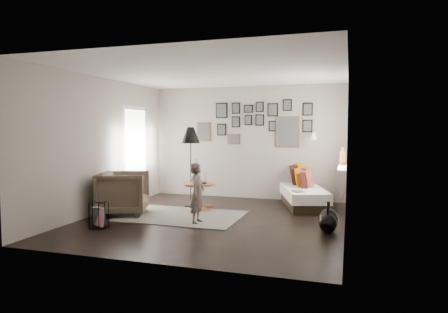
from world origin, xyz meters
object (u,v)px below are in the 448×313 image
(pedestal_table, at_px, (199,197))
(demijohn_large, at_px, (328,220))
(demijohn_small, at_px, (328,223))
(floor_lamp, at_px, (191,138))
(magazine_basket, at_px, (99,215))
(child, at_px, (197,193))
(vase, at_px, (196,175))
(daybed, at_px, (304,193))
(armchair, at_px, (124,193))

(pedestal_table, height_order, demijohn_large, pedestal_table)
(demijohn_large, xyz_separation_m, demijohn_small, (0.00, -0.12, -0.02))
(floor_lamp, relative_size, demijohn_large, 3.50)
(magazine_basket, height_order, child, child)
(pedestal_table, bearing_deg, demijohn_large, -20.66)
(pedestal_table, xyz_separation_m, demijohn_large, (2.55, -0.96, -0.07))
(demijohn_small, bearing_deg, floor_lamp, 154.70)
(vase, xyz_separation_m, demijohn_small, (2.63, -1.10, -0.53))
(magazine_basket, distance_m, demijohn_small, 3.69)
(magazine_basket, bearing_deg, pedestal_table, 59.91)
(vase, relative_size, demijohn_small, 1.14)
(pedestal_table, height_order, demijohn_small, pedestal_table)
(floor_lamp, xyz_separation_m, child, (0.66, -1.32, -0.91))
(demijohn_small, bearing_deg, child, 179.52)
(daybed, height_order, child, child)
(daybed, bearing_deg, pedestal_table, -169.19)
(vase, xyz_separation_m, floor_lamp, (-0.20, 0.24, 0.74))
(vase, distance_m, demijohn_large, 2.86)
(armchair, height_order, magazine_basket, armchair)
(pedestal_table, xyz_separation_m, child, (0.38, -1.06, 0.27))
(vase, distance_m, armchair, 1.44)
(daybed, distance_m, child, 2.64)
(child, bearing_deg, demijohn_small, -92.04)
(magazine_basket, bearing_deg, demijohn_small, 11.64)
(demijohn_large, relative_size, demijohn_small, 1.10)
(demijohn_large, bearing_deg, demijohn_small, -90.00)
(pedestal_table, xyz_separation_m, vase, (-0.08, 0.02, 0.44))
(pedestal_table, distance_m, daybed, 2.22)
(armchair, distance_m, demijohn_small, 3.79)
(vase, bearing_deg, daybed, 26.43)
(daybed, distance_m, magazine_basket, 4.16)
(demijohn_large, bearing_deg, floor_lamp, 156.71)
(pedestal_table, distance_m, armchair, 1.47)
(vase, relative_size, child, 0.47)
(vase, bearing_deg, child, -67.12)
(vase, relative_size, armchair, 0.55)
(floor_lamp, distance_m, demijohn_small, 3.38)
(armchair, xyz_separation_m, demijohn_small, (3.77, -0.27, -0.25))
(vase, height_order, daybed, vase)
(armchair, xyz_separation_m, demijohn_large, (3.77, -0.15, -0.23))
(demijohn_large, bearing_deg, child, -177.33)
(pedestal_table, xyz_separation_m, magazine_basket, (-1.06, -1.83, -0.05))
(armchair, relative_size, child, 0.87)
(floor_lamp, bearing_deg, demijohn_large, -23.29)
(pedestal_table, relative_size, floor_lamp, 0.42)
(armchair, distance_m, demijohn_large, 3.78)
(floor_lamp, distance_m, child, 1.73)
(demijohn_large, height_order, child, child)
(daybed, bearing_deg, magazine_basket, -153.55)
(daybed, relative_size, armchair, 2.11)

